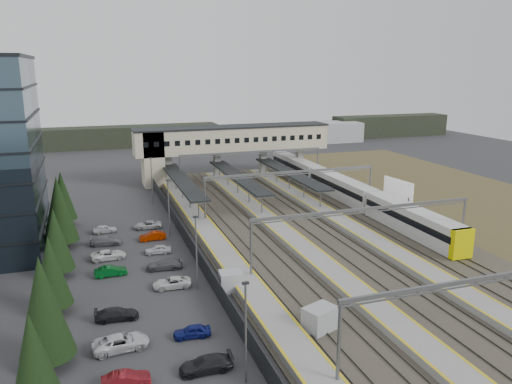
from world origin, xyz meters
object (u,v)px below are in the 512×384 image
object	(u,v)px
relay_cabin_near	(320,319)
footbridge	(220,142)
billboard	(398,191)
train	(342,189)
relay_cabin_far	(231,281)

from	to	relation	value
relay_cabin_near	footbridge	size ratio (longest dim) A/B	0.08
relay_cabin_near	billboard	distance (m)	39.81
relay_cabin_near	footbridge	bearing A→B (deg)	83.33
train	relay_cabin_far	bearing A→B (deg)	-134.51
relay_cabin_far	footbridge	xyz separation A→B (m)	(12.46, 51.58, 6.86)
relay_cabin_near	train	xyz separation A→B (m)	(23.55, 39.73, 0.94)
train	billboard	bearing A→B (deg)	-70.70
train	billboard	size ratio (longest dim) A/B	9.25
relay_cabin_far	billboard	bearing A→B (deg)	29.29
relay_cabin_far	billboard	world-z (taller)	billboard
relay_cabin_near	footbridge	distance (m)	62.84
relay_cabin_far	relay_cabin_near	bearing A→B (deg)	-63.57
relay_cabin_near	relay_cabin_far	distance (m)	11.70
footbridge	train	world-z (taller)	footbridge
relay_cabin_near	billboard	xyz separation A→B (m)	(27.39, 28.76, 2.77)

